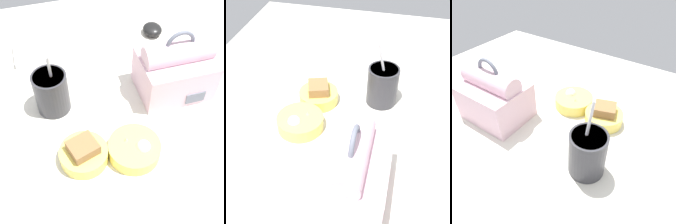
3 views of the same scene
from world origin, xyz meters
TOP-DOWN VIEW (x-y plane):
  - desk_surface at (0.00, 0.00)cm, footprint 140.00×110.00cm
  - keyboard at (0.32, 27.53)cm, footprint 37.50×11.43cm
  - lunch_bag at (21.99, 2.57)cm, footprint 18.65×14.68cm
  - soup_cup at (-10.13, 4.63)cm, footprint 8.63×8.63cm
  - bento_bowl_sandwich at (-6.03, -12.87)cm, footprint 11.09×11.09cm
  - bento_bowl_snacks at (5.46, -14.55)cm, footprint 12.15×12.15cm
  - computer_mouse at (25.51, 27.27)cm, footprint 6.11×7.00cm

SIDE VIEW (x-z plane):
  - desk_surface at x=0.00cm, z-range 0.00..2.00cm
  - keyboard at x=0.32cm, z-range 1.97..4.07cm
  - computer_mouse at x=25.51cm, z-range 2.00..5.28cm
  - bento_bowl_snacks at x=5.46cm, z-range 1.40..6.55cm
  - bento_bowl_sandwich at x=-6.03cm, z-range 1.22..7.36cm
  - soup_cup at x=-10.13cm, z-range -1.52..17.28cm
  - lunch_bag at x=21.99cm, z-range -0.66..18.44cm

